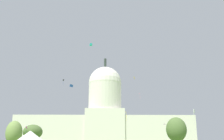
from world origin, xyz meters
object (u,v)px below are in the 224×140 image
object	(u,v)px
kite_magenta_low	(26,128)
tree_west_far	(14,133)
kite_pink_mid	(140,94)
kite_gold_mid	(134,78)
kite_violet_low	(165,125)
kite_blue_mid	(71,86)
tree_east_near	(176,130)
kite_black_high	(63,80)
kite_turquoise_high	(91,45)
kite_white_low	(194,112)
kite_yellow_low	(126,114)
tree_west_mid	(33,132)
capitol_building	(105,121)

from	to	relation	value
kite_magenta_low	tree_west_far	bearing A→B (deg)	37.35
kite_pink_mid	kite_gold_mid	world-z (taller)	kite_gold_mid
kite_violet_low	kite_blue_mid	size ratio (longest dim) A/B	1.06
tree_east_near	kite_violet_low	world-z (taller)	kite_violet_low
tree_east_near	kite_violet_low	size ratio (longest dim) A/B	11.32
kite_black_high	kite_blue_mid	world-z (taller)	kite_black_high
kite_turquoise_high	kite_gold_mid	size ratio (longest dim) A/B	1.06
kite_white_low	kite_yellow_low	size ratio (longest dim) A/B	0.77
tree_east_near	kite_black_high	distance (m)	70.72
tree_east_near	tree_west_far	size ratio (longest dim) A/B	1.15
kite_violet_low	kite_blue_mid	xyz separation A→B (m)	(-45.98, -83.36, 6.22)
kite_blue_mid	tree_west_mid	bearing A→B (deg)	-47.07
kite_black_high	kite_blue_mid	distance (m)	69.11
kite_black_high	kite_white_low	size ratio (longest dim) A/B	1.24
capitol_building	kite_turquoise_high	size ratio (longest dim) A/B	83.45
kite_white_low	kite_blue_mid	size ratio (longest dim) A/B	2.28
capitol_building	kite_gold_mid	bearing A→B (deg)	-78.46
kite_black_high	kite_magenta_low	world-z (taller)	kite_black_high
tree_west_far	kite_black_high	xyz separation A→B (m)	(10.60, 44.00, 30.11)
kite_yellow_low	kite_blue_mid	size ratio (longest dim) A/B	2.96
kite_pink_mid	tree_east_near	bearing A→B (deg)	154.68
kite_turquoise_high	kite_black_high	bearing A→B (deg)	99.68
kite_white_low	kite_yellow_low	bearing A→B (deg)	-82.69
tree_east_near	kite_blue_mid	world-z (taller)	kite_blue_mid
kite_pink_mid	kite_white_low	bearing A→B (deg)	137.15
tree_west_far	kite_turquoise_high	bearing A→B (deg)	38.88
kite_violet_low	kite_gold_mid	xyz separation A→B (m)	(-21.87, -40.39, 18.99)
tree_east_near	kite_blue_mid	distance (m)	48.36
kite_yellow_low	capitol_building	bearing A→B (deg)	46.29
kite_turquoise_high	kite_black_high	size ratio (longest dim) A/B	0.45
kite_black_high	kite_blue_mid	bearing A→B (deg)	53.29
kite_pink_mid	tree_west_far	bearing A→B (deg)	78.80
tree_west_mid	kite_blue_mid	world-z (taller)	kite_blue_mid
kite_violet_low	kite_white_low	world-z (taller)	kite_violet_low
kite_white_low	capitol_building	bearing A→B (deg)	-93.11
capitol_building	kite_black_high	world-z (taller)	capitol_building
tree_west_mid	kite_white_low	distance (m)	75.20
kite_pink_mid	kite_magenta_low	size ratio (longest dim) A/B	0.90
capitol_building	kite_blue_mid	xyz separation A→B (m)	(-10.14, -111.40, 2.29)
tree_east_near	kite_pink_mid	distance (m)	36.64
tree_west_far	kite_white_low	bearing A→B (deg)	-39.03
kite_yellow_low	kite_turquoise_high	bearing A→B (deg)	68.75
kite_blue_mid	capitol_building	bearing A→B (deg)	-82.12
capitol_building	kite_gold_mid	size ratio (longest dim) A/B	88.23
kite_pink_mid	kite_yellow_low	distance (m)	44.92
tree_west_mid	kite_gold_mid	size ratio (longest dim) A/B	8.21
kite_turquoise_high	tree_east_near	bearing A→B (deg)	-51.34
tree_west_mid	kite_violet_low	xyz separation A→B (m)	(65.46, 49.42, 6.49)
kite_gold_mid	kite_yellow_low	world-z (taller)	kite_gold_mid
tree_west_far	kite_gold_mid	size ratio (longest dim) A/B	8.67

